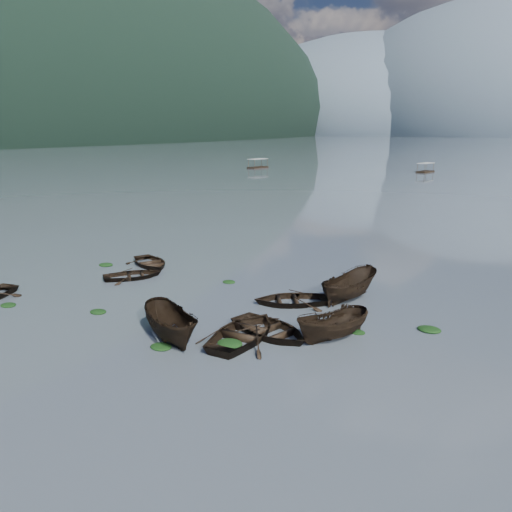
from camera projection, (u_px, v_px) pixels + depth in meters
The scene contains 21 objects.
ground_plane at pixel (125, 358), 22.23m from camera, with size 2400.00×2400.00×0.00m, color #48515A.
haze_mtn_a at pixel (368, 134), 906.68m from camera, with size 520.00×520.00×280.00m, color #475666.
haze_mtn_b at pixel (488, 135), 812.59m from camera, with size 520.00×520.00×340.00m, color #475666.
rowboat_1 at pixel (133, 278), 34.07m from camera, with size 2.79×3.91×0.81m, color black.
rowboat_2 at pixel (172, 340), 24.10m from camera, with size 1.84×4.90×1.89m, color black.
rowboat_3 at pixel (244, 339), 24.24m from camera, with size 3.58×5.02×1.04m, color black.
rowboat_4 at pixel (270, 335), 24.70m from camera, with size 3.28×4.59×0.95m, color black.
rowboat_5 at pixel (333, 339), 24.18m from camera, with size 1.61×4.29×1.66m, color black.
rowboat_6 at pixel (151, 266), 37.14m from camera, with size 3.03×4.25×0.88m, color black.
rowboat_7 at pixel (291, 304), 29.09m from camera, with size 3.13×4.39×0.91m, color black.
rowboat_8 at pixel (349, 299), 29.89m from camera, with size 1.84×4.88×1.88m, color black.
weed_clump_0 at pixel (8, 306), 28.72m from camera, with size 0.95×0.78×0.21m, color black.
weed_clump_1 at pixel (98, 313), 27.67m from camera, with size 0.98×0.78×0.22m, color black.
weed_clump_2 at pixel (161, 348), 23.22m from camera, with size 1.06×0.85×0.23m, color black.
weed_clump_3 at pixel (358, 333), 24.94m from camera, with size 0.78×0.66×0.17m, color black.
weed_clump_4 at pixel (230, 345), 23.56m from camera, with size 1.26×1.00×0.26m, color black.
weed_clump_5 at pixel (106, 266), 37.17m from camera, with size 1.11×0.90×0.24m, color black.
weed_clump_6 at pixel (229, 282), 33.09m from camera, with size 0.88×0.74×0.18m, color black.
weed_clump_7 at pixel (429, 331), 25.20m from camera, with size 1.18×0.94×0.26m, color black.
pontoon_left at pixel (258, 168), 128.58m from camera, with size 2.47×5.94×2.28m, color black, non-canonical shape.
pontoon_centre at pixel (425, 172), 116.26m from camera, with size 2.24×5.38×2.06m, color black, non-canonical shape.
Camera 1 is at (15.00, -15.01, 9.91)m, focal length 35.00 mm.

